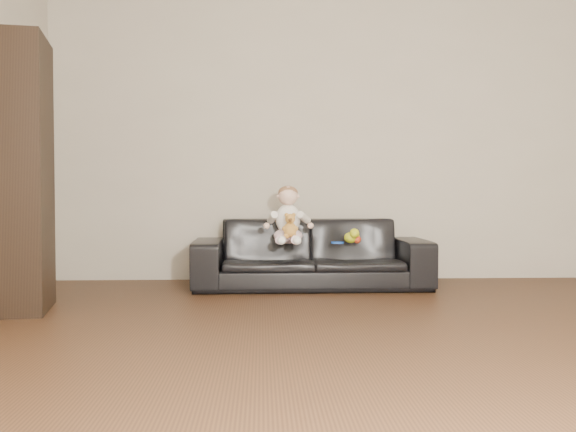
{
  "coord_description": "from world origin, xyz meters",
  "views": [
    {
      "loc": [
        -0.65,
        -2.93,
        0.76
      ],
      "look_at": [
        -0.44,
        2.16,
        0.58
      ],
      "focal_mm": 40.0,
      "sensor_mm": 36.0,
      "label": 1
    }
  ],
  "objects_px": {
    "sofa": "(311,253)",
    "toy_blue_disc": "(337,243)",
    "baby": "(288,218)",
    "teddy_bear": "(290,226)",
    "toy_rattle": "(357,239)",
    "toy_green": "(351,238)",
    "cabinet": "(12,175)"
  },
  "relations": [
    {
      "from": "teddy_bear",
      "to": "toy_blue_disc",
      "type": "xyz_separation_m",
      "value": [
        0.39,
        0.15,
        -0.14
      ]
    },
    {
      "from": "sofa",
      "to": "toy_rattle",
      "type": "height_order",
      "value": "sofa"
    },
    {
      "from": "toy_blue_disc",
      "to": "toy_green",
      "type": "bearing_deg",
      "value": 11.0
    },
    {
      "from": "toy_rattle",
      "to": "toy_blue_disc",
      "type": "height_order",
      "value": "toy_rattle"
    },
    {
      "from": "sofa",
      "to": "toy_rattle",
      "type": "distance_m",
      "value": 0.39
    },
    {
      "from": "baby",
      "to": "toy_green",
      "type": "bearing_deg",
      "value": 11.64
    },
    {
      "from": "cabinet",
      "to": "toy_blue_disc",
      "type": "height_order",
      "value": "cabinet"
    },
    {
      "from": "baby",
      "to": "toy_blue_disc",
      "type": "xyz_separation_m",
      "value": [
        0.4,
        0.01,
        -0.2
      ]
    },
    {
      "from": "teddy_bear",
      "to": "toy_rattle",
      "type": "relative_size",
      "value": 2.95
    },
    {
      "from": "cabinet",
      "to": "teddy_bear",
      "type": "height_order",
      "value": "cabinet"
    },
    {
      "from": "toy_green",
      "to": "teddy_bear",
      "type": "bearing_deg",
      "value": -160.96
    },
    {
      "from": "toy_rattle",
      "to": "teddy_bear",
      "type": "bearing_deg",
      "value": -164.46
    },
    {
      "from": "baby",
      "to": "toy_green",
      "type": "distance_m",
      "value": 0.53
    },
    {
      "from": "cabinet",
      "to": "toy_blue_disc",
      "type": "distance_m",
      "value": 2.44
    },
    {
      "from": "toy_green",
      "to": "cabinet",
      "type": "bearing_deg",
      "value": -158.73
    },
    {
      "from": "cabinet",
      "to": "baby",
      "type": "xyz_separation_m",
      "value": [
        1.82,
        0.87,
        -0.32
      ]
    },
    {
      "from": "toy_rattle",
      "to": "toy_blue_disc",
      "type": "bearing_deg",
      "value": -179.41
    },
    {
      "from": "baby",
      "to": "toy_rattle",
      "type": "height_order",
      "value": "baby"
    },
    {
      "from": "sofa",
      "to": "cabinet",
      "type": "xyz_separation_m",
      "value": [
        -2.01,
        -0.98,
        0.61
      ]
    },
    {
      "from": "cabinet",
      "to": "toy_green",
      "type": "bearing_deg",
      "value": 11.15
    },
    {
      "from": "teddy_bear",
      "to": "toy_green",
      "type": "xyz_separation_m",
      "value": [
        0.49,
        0.17,
        -0.11
      ]
    },
    {
      "from": "toy_green",
      "to": "toy_blue_disc",
      "type": "relative_size",
      "value": 1.26
    },
    {
      "from": "teddy_bear",
      "to": "toy_blue_disc",
      "type": "height_order",
      "value": "teddy_bear"
    },
    {
      "from": "cabinet",
      "to": "teddy_bear",
      "type": "bearing_deg",
      "value": 11.74
    },
    {
      "from": "sofa",
      "to": "baby",
      "type": "bearing_deg",
      "value": -151.94
    },
    {
      "from": "baby",
      "to": "teddy_bear",
      "type": "distance_m",
      "value": 0.15
    },
    {
      "from": "sofa",
      "to": "toy_green",
      "type": "distance_m",
      "value": 0.35
    },
    {
      "from": "toy_rattle",
      "to": "toy_blue_disc",
      "type": "distance_m",
      "value": 0.16
    },
    {
      "from": "cabinet",
      "to": "baby",
      "type": "distance_m",
      "value": 2.04
    },
    {
      "from": "toy_rattle",
      "to": "toy_green",
      "type": "bearing_deg",
      "value": 158.28
    },
    {
      "from": "sofa",
      "to": "toy_blue_disc",
      "type": "relative_size",
      "value": 18.64
    },
    {
      "from": "cabinet",
      "to": "toy_green",
      "type": "xyz_separation_m",
      "value": [
        2.32,
        0.9,
        -0.48
      ]
    }
  ]
}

